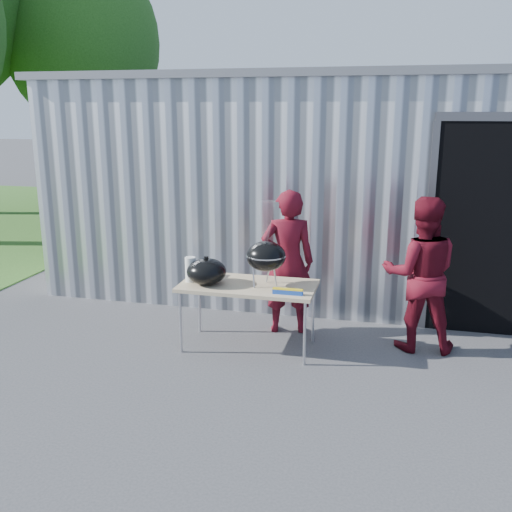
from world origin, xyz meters
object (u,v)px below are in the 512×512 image
(kettle_grill, at_px, (266,249))
(person_cook, at_px, (288,262))
(folding_table, at_px, (248,288))
(person_bystander, at_px, (420,274))

(kettle_grill, xyz_separation_m, person_cook, (0.13, 0.61, -0.30))
(folding_table, distance_m, person_bystander, 1.91)
(kettle_grill, distance_m, person_cook, 0.69)
(folding_table, bearing_deg, kettle_grill, -4.81)
(folding_table, relative_size, person_cook, 0.86)
(person_bystander, bearing_deg, folding_table, 8.94)
(person_cook, relative_size, person_bystander, 1.00)
(person_cook, xyz_separation_m, person_bystander, (1.52, -0.15, -0.00))
(folding_table, relative_size, person_bystander, 0.87)
(kettle_grill, xyz_separation_m, person_bystander, (1.64, 0.46, -0.30))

